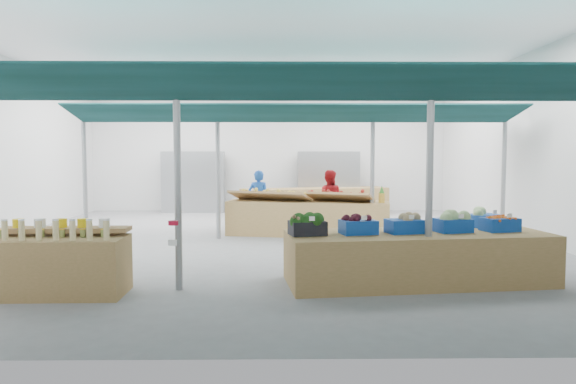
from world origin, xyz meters
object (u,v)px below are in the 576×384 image
bottle_shelf (60,263)px  vendor_right (329,200)px  crate_stack (514,255)px  vendor_left (259,200)px  fruit_counter (308,218)px  veg_counter (418,258)px

bottle_shelf → vendor_right: 7.53m
crate_stack → vendor_right: (-2.48, 5.10, 0.46)m
bottle_shelf → crate_stack: bearing=8.7°
vendor_left → bottle_shelf: bearing=79.9°
bottle_shelf → fruit_counter: size_ratio=0.47×
crate_stack → vendor_right: 5.69m
crate_stack → veg_counter: bearing=-161.9°
bottle_shelf → vendor_right: (4.21, 6.24, 0.33)m
veg_counter → crate_stack: 1.77m
veg_counter → fruit_counter: 4.76m
vendor_left → veg_counter: bearing=125.7°
vendor_right → vendor_left: bearing=11.0°
vendor_left → crate_stack: bearing=141.0°
bottle_shelf → veg_counter: size_ratio=0.46×
veg_counter → vendor_left: 6.23m
fruit_counter → vendor_right: size_ratio=2.50×
fruit_counter → bottle_shelf: bearing=-114.1°
bottle_shelf → veg_counter: (5.01, 0.59, -0.06)m
vendor_left → vendor_right: (1.80, 0.00, 0.00)m
bottle_shelf → crate_stack: bottle_shelf is taller
vendor_left → vendor_right: size_ratio=1.00×
veg_counter → vendor_left: (-2.60, 5.65, 0.38)m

